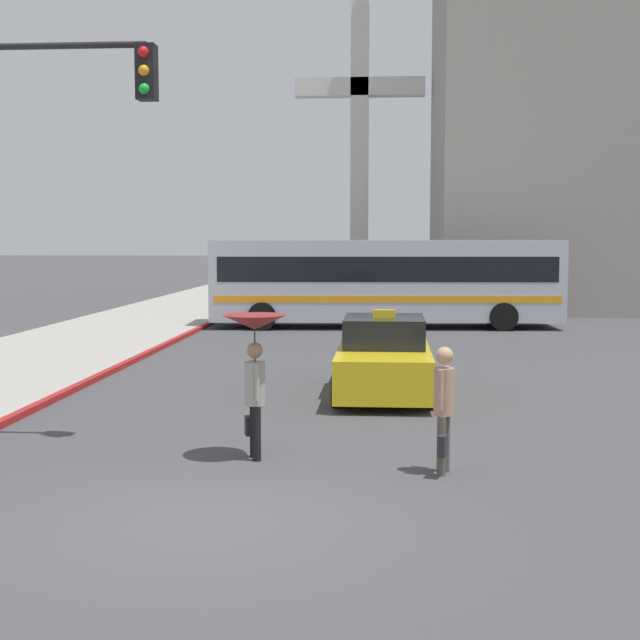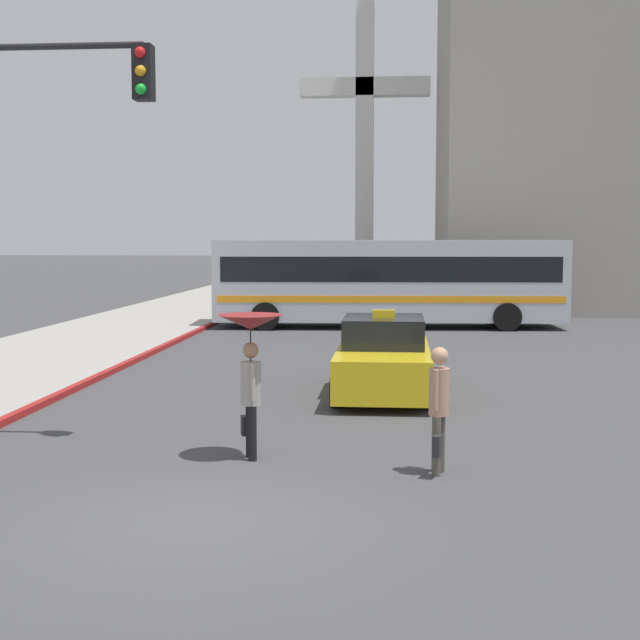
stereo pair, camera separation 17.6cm
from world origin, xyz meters
The scene contains 7 objects.
ground_plane centered at (0.00, 0.00, 0.00)m, with size 300.00×300.00×0.00m, color #424244.
taxi centered at (1.93, 8.16, 0.70)m, with size 1.91×4.34×1.70m.
city_bus centered at (1.91, 21.72, 1.70)m, with size 12.18×3.18×3.05m.
pedestrian_with_umbrella centered at (0.14, 2.81, 1.59)m, with size 0.92×0.92×2.05m.
pedestrian_man centered at (2.74, 2.20, 0.95)m, with size 0.34×0.57×1.69m.
traffic_light centered at (-3.39, 3.56, 4.27)m, with size 3.28×0.38×6.22m.
monument_cross centered at (0.53, 36.29, 8.42)m, with size 6.53×0.90×14.84m.
Camera 2 is at (2.16, -9.43, 3.11)m, focal length 50.00 mm.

